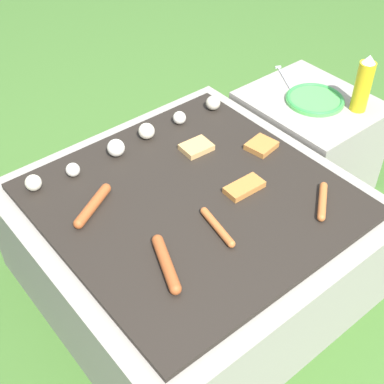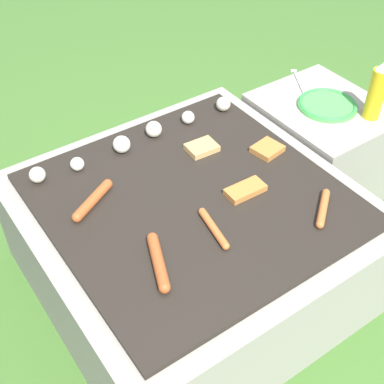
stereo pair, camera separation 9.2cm
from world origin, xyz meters
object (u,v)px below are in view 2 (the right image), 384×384
(condiment_bottle, at_px, (377,92))
(fork_utensil, at_px, (298,81))
(sausage_front_center, at_px, (93,200))
(plate_colorful, at_px, (327,105))

(condiment_bottle, height_order, fork_utensil, condiment_bottle)
(sausage_front_center, height_order, plate_colorful, sausage_front_center)
(plate_colorful, height_order, condiment_bottle, condiment_bottle)
(sausage_front_center, xyz_separation_m, condiment_bottle, (1.03, -0.16, 0.09))
(sausage_front_center, xyz_separation_m, plate_colorful, (0.95, -0.02, -0.01))
(plate_colorful, height_order, fork_utensil, plate_colorful)
(sausage_front_center, relative_size, plate_colorful, 0.78)
(sausage_front_center, distance_m, fork_utensil, 0.99)
(plate_colorful, xyz_separation_m, fork_utensil, (0.03, 0.19, -0.01))
(sausage_front_center, height_order, condiment_bottle, condiment_bottle)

